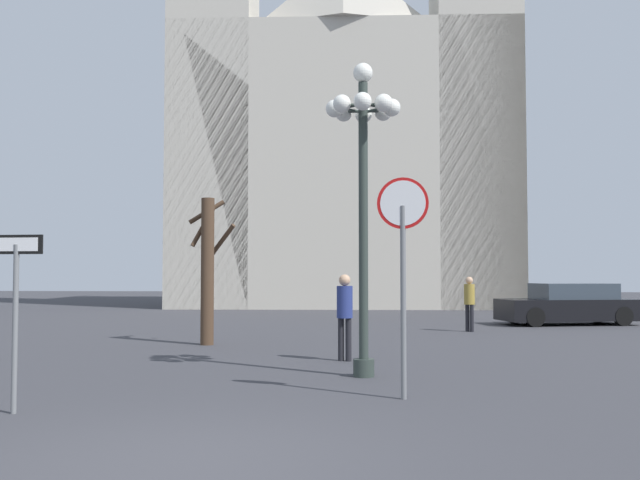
{
  "coord_description": "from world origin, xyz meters",
  "views": [
    {
      "loc": [
        1.81,
        -6.7,
        1.77
      ],
      "look_at": [
        0.03,
        16.39,
        2.82
      ],
      "focal_mm": 40.18,
      "sensor_mm": 36.0,
      "label": 1
    }
  ],
  "objects": [
    {
      "name": "pedestrian_standing",
      "position": [
        1.2,
        7.69,
        1.05
      ],
      "size": [
        0.32,
        0.32,
        1.73
      ],
      "color": "black",
      "rests_on": "ground"
    },
    {
      "name": "cathedral",
      "position": [
        0.15,
        31.7,
        10.14
      ],
      "size": [
        17.93,
        11.77,
        32.98
      ],
      "color": "#BCB5A5",
      "rests_on": "ground"
    },
    {
      "name": "street_lamp",
      "position": [
        1.61,
        5.55,
        3.67
      ],
      "size": [
        1.29,
        1.29,
        5.39
      ],
      "color": "#2D3833",
      "rests_on": "ground"
    },
    {
      "name": "ground_plane",
      "position": [
        0.0,
        0.0,
        0.0
      ],
      "size": [
        120.0,
        120.0,
        0.0
      ],
      "primitive_type": "plane",
      "color": "#38383D"
    },
    {
      "name": "one_way_arrow_sign",
      "position": [
        -2.72,
        2.02,
        1.45
      ],
      "size": [
        0.71,
        0.09,
        2.25
      ],
      "color": "slate",
      "rests_on": "ground"
    },
    {
      "name": "parked_car_near_black",
      "position": [
        8.39,
        18.28,
        0.66
      ],
      "size": [
        4.85,
        2.76,
        1.4
      ],
      "color": "black",
      "rests_on": "ground"
    },
    {
      "name": "stop_sign",
      "position": [
        2.2,
        3.43,
        2.16
      ],
      "size": [
        0.73,
        0.14,
        3.11
      ],
      "color": "slate",
      "rests_on": "ground"
    },
    {
      "name": "bare_tree",
      "position": [
        -2.3,
        10.66,
        1.91
      ],
      "size": [
        1.25,
        0.84,
        3.61
      ],
      "color": "#473323",
      "rests_on": "ground"
    },
    {
      "name": "pedestrian_walking",
      "position": [
        4.63,
        15.08,
        0.99
      ],
      "size": [
        0.32,
        0.32,
        1.64
      ],
      "color": "black",
      "rests_on": "ground"
    }
  ]
}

